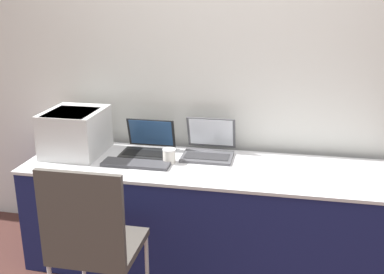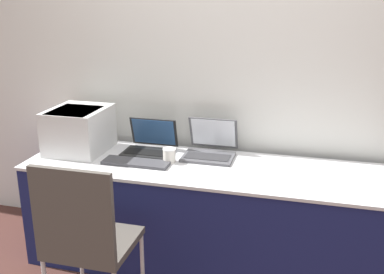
% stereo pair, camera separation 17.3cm
% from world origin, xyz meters
% --- Properties ---
extents(wall_back, '(8.00, 0.05, 2.60)m').
position_xyz_m(wall_back, '(0.00, 0.76, 1.30)').
color(wall_back, silver).
rests_on(wall_back, ground_plane).
extents(table, '(2.48, 0.69, 0.72)m').
position_xyz_m(table, '(0.00, 0.33, 0.36)').
color(table, '#191E51').
rests_on(table, ground_plane).
extents(printer, '(0.38, 0.43, 0.31)m').
position_xyz_m(printer, '(-0.98, 0.40, 0.89)').
color(printer, silver).
rests_on(printer, table).
extents(laptop_left, '(0.34, 0.28, 0.23)m').
position_xyz_m(laptop_left, '(-0.49, 0.50, 0.77)').
color(laptop_left, black).
rests_on(laptop_left, table).
extents(laptop_right, '(0.34, 0.34, 0.25)m').
position_xyz_m(laptop_right, '(-0.06, 0.53, 0.78)').
color(laptop_right, '#4C4C51').
rests_on(laptop_right, table).
extents(external_keyboard, '(0.45, 0.14, 0.02)m').
position_xyz_m(external_keyboard, '(-0.50, 0.25, 0.73)').
color(external_keyboard, '#3D3D42').
rests_on(external_keyboard, table).
extents(coffee_cup, '(0.09, 0.09, 0.10)m').
position_xyz_m(coffee_cup, '(-0.30, 0.34, 0.77)').
color(coffee_cup, white).
rests_on(coffee_cup, table).
extents(chair, '(0.44, 0.42, 0.99)m').
position_xyz_m(chair, '(-0.52, -0.43, 0.58)').
color(chair, '#4C4742').
rests_on(chair, ground_plane).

